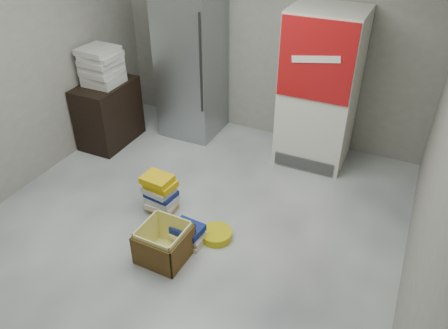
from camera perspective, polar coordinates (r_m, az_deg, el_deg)
The scene contains 10 objects.
ground at distance 4.21m, azimuth -6.92°, elevation -10.79°, with size 5.00×5.00×0.00m, color silver.
room_shell at distance 3.23m, azimuth -9.11°, elevation 12.72°, with size 4.04×5.04×2.82m.
steel_fridge at distance 5.66m, azimuth -4.25°, elevation 13.08°, with size 0.70×0.72×1.90m.
coke_cooler at distance 5.13m, azimuth 12.37°, elevation 9.58°, with size 0.80×0.73×1.80m.
wood_shelf at distance 5.78m, azimuth -14.84°, elevation 6.49°, with size 0.50×0.80×0.80m, color black.
supply_box_stack at distance 5.53m, azimuth -15.72°, elevation 12.28°, with size 0.44×0.44×0.45m.
phonebook_stack_main at distance 4.51m, azimuth -8.32°, elevation -3.78°, with size 0.34×0.28×0.43m.
phonebook_stack_side at distance 4.19m, azimuth -4.67°, elevation -9.02°, with size 0.31×0.24×0.19m.
cardboard_box at distance 4.04m, azimuth -7.80°, elevation -10.35°, with size 0.43×0.43×0.34m.
bucket_lid at distance 4.25m, azimuth -1.01°, elevation -9.13°, with size 0.30×0.30×0.08m, color gold.
Camera 1 is at (1.72, -2.49, 2.92)m, focal length 35.00 mm.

